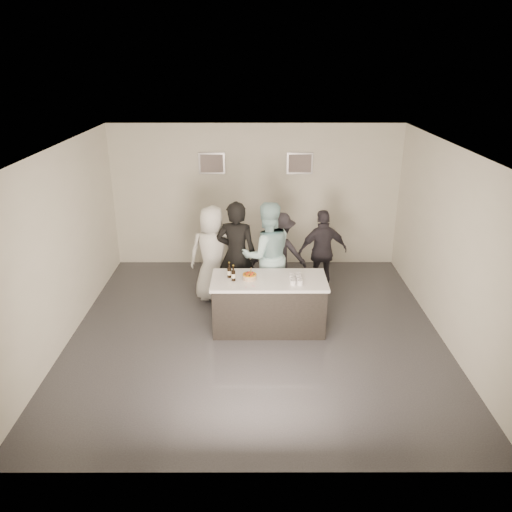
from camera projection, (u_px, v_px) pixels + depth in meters
name	position (u px, v px, depth m)	size (l,w,h in m)	color
floor	(256.00, 332.00, 8.24)	(6.00, 6.00, 0.00)	#3D3D42
ceiling	(256.00, 149.00, 7.12)	(6.00, 6.00, 0.00)	white
wall_back	(256.00, 196.00, 10.46)	(6.00, 0.04, 3.00)	white
wall_front	(257.00, 356.00, 4.90)	(6.00, 0.04, 3.00)	white
wall_left	(62.00, 247.00, 7.68)	(0.04, 6.00, 3.00)	white
wall_right	(450.00, 247.00, 7.69)	(0.04, 6.00, 3.00)	white
picture_left	(212.00, 163.00, 10.17)	(0.54, 0.04, 0.44)	#B2B2B7
picture_right	(300.00, 163.00, 10.18)	(0.54, 0.04, 0.44)	#B2B2B7
bar_counter	(269.00, 304.00, 8.19)	(1.86, 0.86, 0.90)	white
cake	(250.00, 277.00, 8.00)	(0.23, 0.23, 0.08)	orange
beer_bottle_a	(229.00, 270.00, 8.03)	(0.07, 0.07, 0.26)	black
beer_bottle_b	(233.00, 273.00, 7.92)	(0.07, 0.07, 0.26)	black
tumbler_cluster	(296.00, 278.00, 7.95)	(0.19, 0.40, 0.08)	gold
candles	(252.00, 286.00, 7.76)	(0.24, 0.08, 0.01)	pink
person_main_black	(236.00, 255.00, 8.78)	(0.71, 0.47, 1.96)	black
person_main_blue	(267.00, 255.00, 8.79)	(0.94, 0.74, 1.94)	#A9DADE
person_guest_left	(213.00, 254.00, 9.06)	(0.87, 0.57, 1.79)	white
person_guest_right	(323.00, 252.00, 9.40)	(0.95, 0.40, 1.62)	#312E36
person_guest_back	(279.00, 253.00, 9.38)	(1.02, 0.59, 1.58)	#29272E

